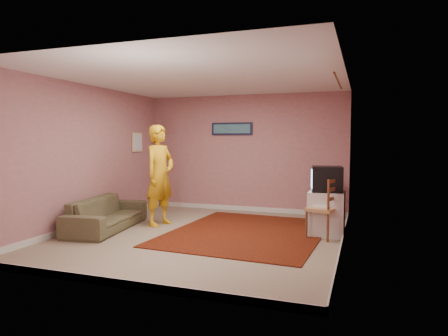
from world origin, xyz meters
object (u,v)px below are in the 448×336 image
(person, at_px, (160,175))
(tv_cabinet, at_px, (326,213))
(chair_a, at_px, (326,193))
(crt_tv, at_px, (327,179))
(sofa, at_px, (107,214))
(chair_b, at_px, (322,201))

(person, bearing_deg, tv_cabinet, -73.13)
(chair_a, bearing_deg, crt_tv, -99.97)
(tv_cabinet, height_order, person, person)
(crt_tv, distance_m, sofa, 3.90)
(crt_tv, xyz_separation_m, chair_a, (-0.13, 1.49, -0.43))
(chair_b, relative_size, sofa, 0.28)
(crt_tv, height_order, chair_a, crt_tv)
(tv_cabinet, relative_size, sofa, 0.38)
(crt_tv, distance_m, chair_b, 0.41)
(chair_b, distance_m, sofa, 3.76)
(sofa, xyz_separation_m, person, (0.73, 0.63, 0.66))
(chair_a, height_order, sofa, chair_a)
(crt_tv, relative_size, person, 0.29)
(person, bearing_deg, chair_b, -77.34)
(sofa, bearing_deg, tv_cabinet, -85.92)
(chair_a, height_order, person, person)
(chair_b, bearing_deg, sofa, -63.83)
(crt_tv, bearing_deg, person, 175.67)
(tv_cabinet, distance_m, person, 3.08)
(chair_a, xyz_separation_m, chair_b, (0.08, -1.71, 0.08))
(sofa, bearing_deg, chair_a, -65.79)
(chair_b, xyz_separation_m, sofa, (-3.70, -0.62, -0.32))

